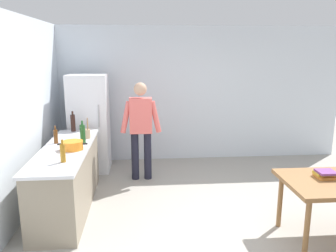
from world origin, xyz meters
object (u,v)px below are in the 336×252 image
object	(u,v)px
bottle_wine_green	(83,134)
cooking_pot	(73,145)
utensil_jar	(87,133)
book_stack	(326,174)
bottle_oil_amber	(63,153)
bottle_beer_brown	(56,136)
person	(141,125)
bottle_wine_dark	(73,123)
refrigerator	(89,123)

from	to	relation	value
bottle_wine_green	cooking_pot	bearing A→B (deg)	-107.69
utensil_jar	book_stack	distance (m)	3.36
book_stack	bottle_oil_amber	bearing A→B (deg)	172.99
cooking_pot	bottle_beer_brown	xyz separation A→B (m)	(-0.30, 0.35, 0.05)
person	bottle_oil_amber	world-z (taller)	person
bottle_wine_dark	bottle_oil_amber	bearing A→B (deg)	-83.50
person	bottle_wine_dark	distance (m)	1.13
person	bottle_wine_dark	size ratio (longest dim) A/B	5.00
bottle_wine_dark	bottle_wine_green	size ratio (longest dim) A/B	1.00
bottle_oil_amber	book_stack	size ratio (longest dim) A/B	1.12
bottle_wine_dark	bottle_beer_brown	xyz separation A→B (m)	(-0.11, -0.74, -0.04)
bottle_wine_green	bottle_beer_brown	size ratio (longest dim) A/B	1.31
bottle_wine_green	bottle_oil_amber	world-z (taller)	bottle_wine_green
bottle_wine_dark	book_stack	size ratio (longest dim) A/B	1.37
person	bottle_wine_dark	xyz separation A→B (m)	(-1.13, -0.05, 0.07)
bottle_oil_amber	bottle_beer_brown	world-z (taller)	bottle_oil_amber
bottle_wine_dark	bottle_beer_brown	distance (m)	0.75
person	bottle_wine_dark	bearing A→B (deg)	-177.30
bottle_wine_dark	utensil_jar	bearing A→B (deg)	-58.82
bottle_wine_green	bottle_beer_brown	bearing A→B (deg)	171.68
bottle_wine_dark	person	bearing A→B (deg)	2.70
utensil_jar	bottle_wine_dark	distance (m)	0.58
book_stack	bottle_beer_brown	bearing A→B (deg)	159.75
cooking_pot	book_stack	distance (m)	3.23
refrigerator	utensil_jar	distance (m)	1.11
refrigerator	cooking_pot	world-z (taller)	refrigerator
refrigerator	bottle_wine_dark	world-z (taller)	refrigerator
utensil_jar	bottle_oil_amber	size ratio (longest dim) A/B	1.14
bottle_beer_brown	bottle_oil_amber	bearing A→B (deg)	-71.51
bottle_oil_amber	bottle_wine_green	bearing A→B (deg)	82.69
bottle_wine_green	book_stack	xyz separation A→B (m)	(3.01, -1.20, -0.25)
utensil_jar	bottle_oil_amber	bearing A→B (deg)	-95.81
person	cooking_pot	size ratio (longest dim) A/B	4.25
cooking_pot	bottle_beer_brown	distance (m)	0.46
bottle_wine_green	bottle_oil_amber	distance (m)	0.82
utensil_jar	bottle_wine_green	distance (m)	0.31
cooking_pot	bottle_beer_brown	bearing A→B (deg)	131.04
cooking_pot	bottle_wine_dark	distance (m)	1.11
person	bottle_wine_green	bearing A→B (deg)	-134.52
bottle_wine_green	bottle_beer_brown	world-z (taller)	bottle_wine_green
refrigerator	bottle_wine_dark	size ratio (longest dim) A/B	5.29
refrigerator	person	distance (m)	1.10
book_stack	cooking_pot	bearing A→B (deg)	163.70
cooking_pot	bottle_oil_amber	distance (m)	0.53
cooking_pot	bottle_wine_dark	xyz separation A→B (m)	(-0.20, 1.09, 0.09)
person	bottle_oil_amber	distance (m)	1.91
person	utensil_jar	distance (m)	0.99
cooking_pot	utensil_jar	world-z (taller)	utensil_jar
bottle_oil_amber	bottle_beer_brown	size ratio (longest dim) A/B	1.08
utensil_jar	bottle_wine_dark	xyz separation A→B (m)	(-0.30, 0.49, 0.07)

